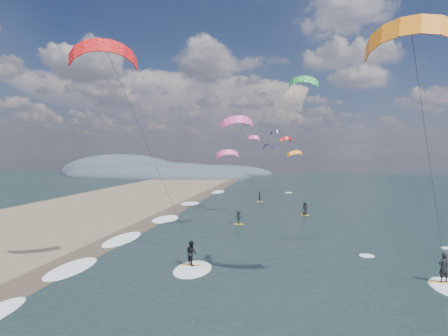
# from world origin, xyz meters

# --- Properties ---
(ground) EXTENTS (260.00, 260.00, 0.00)m
(ground) POSITION_xyz_m (0.00, 0.00, 0.00)
(ground) COLOR black
(ground) RESTS_ON ground
(wet_sand_strip) EXTENTS (3.00, 240.00, 0.00)m
(wet_sand_strip) POSITION_xyz_m (-12.00, 10.00, 0.00)
(wet_sand_strip) COLOR #382D23
(wet_sand_strip) RESTS_ON ground
(coastal_hills) EXTENTS (80.00, 41.00, 15.00)m
(coastal_hills) POSITION_xyz_m (-44.84, 107.86, 0.00)
(coastal_hills) COLOR #3D4756
(coastal_hills) RESTS_ON ground
(kitesurfer_near_a) EXTENTS (8.11, 9.10, 15.35)m
(kitesurfer_near_a) POSITION_xyz_m (10.69, 2.33, 11.84)
(kitesurfer_near_a) COLOR yellow
(kitesurfer_near_a) RESTS_ON ground
(kitesurfer_near_b) EXTENTS (7.22, 9.00, 15.36)m
(kitesurfer_near_b) POSITION_xyz_m (-5.12, 3.80, 10.18)
(kitesurfer_near_b) COLOR yellow
(kitesurfer_near_b) RESTS_ON ground
(far_kitesurfers) EXTENTS (8.87, 20.31, 1.72)m
(far_kitesurfers) POSITION_xyz_m (1.64, 31.16, 0.82)
(far_kitesurfers) COLOR yellow
(far_kitesurfers) RESTS_ON ground
(bg_kite_field) EXTENTS (13.09, 77.29, 9.70)m
(bg_kite_field) POSITION_xyz_m (1.06, 55.83, 11.61)
(bg_kite_field) COLOR black
(bg_kite_field) RESTS_ON ground
(shoreline_surf) EXTENTS (2.40, 79.40, 0.11)m
(shoreline_surf) POSITION_xyz_m (-10.80, 14.75, 0.00)
(shoreline_surf) COLOR white
(shoreline_surf) RESTS_ON ground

